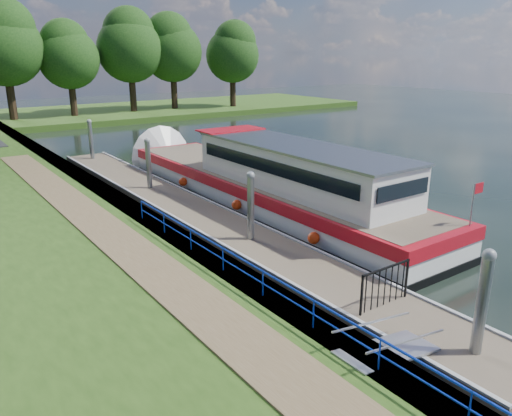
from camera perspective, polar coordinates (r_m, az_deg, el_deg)
ground at (r=13.35m, az=21.63°, el=-15.52°), size 160.00×160.00×0.00m
bank_edge at (r=22.90m, az=-15.30°, el=-0.02°), size 1.10×90.00×0.78m
far_bank at (r=62.04m, az=-14.89°, el=10.57°), size 60.00×18.00×0.60m
footpath at (r=15.97m, az=-12.67°, el=-5.86°), size 1.60×40.00×0.05m
blue_fence at (r=12.57m, az=3.52°, el=-9.47°), size 0.04×18.04×0.72m
pontoon at (r=22.19m, az=-7.26°, el=-0.64°), size 2.50×30.00×0.56m
mooring_piles at (r=21.88m, az=-7.37°, el=2.09°), size 0.30×27.30×3.55m
gangway at (r=11.95m, az=14.82°, el=-15.41°), size 2.58×1.00×0.92m
gate_panel at (r=13.90m, az=14.58°, el=-8.03°), size 1.85×0.05×1.15m
barge at (r=23.85m, az=0.15°, el=3.03°), size 4.36×21.15×4.78m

